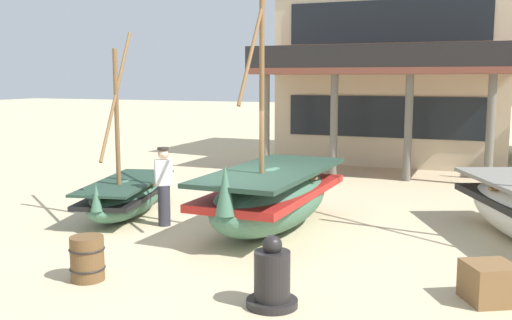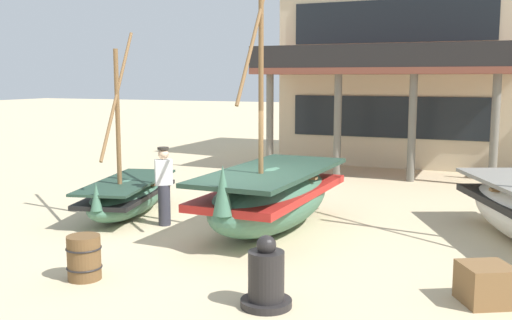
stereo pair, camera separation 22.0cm
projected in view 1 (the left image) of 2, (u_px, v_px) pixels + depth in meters
name	position (u px, v px, depth m)	size (l,w,h in m)	color
ground_plane	(237.00, 236.00, 11.78)	(120.00, 120.00, 0.00)	#CCB78E
fishing_boat_near_left	(126.00, 196.00, 13.41)	(2.07, 3.71, 4.16)	#427056
fishing_boat_far_right	(272.00, 196.00, 12.22)	(1.96, 4.68, 6.30)	#427056
fisherman_by_hull	(164.00, 187.00, 12.47)	(0.42, 0.40, 1.68)	#33333D
capstan_winch	(272.00, 279.00, 8.09)	(0.72, 0.72, 1.01)	black
wooden_barrel	(87.00, 258.00, 9.15)	(0.56, 0.56, 0.70)	brown
cargo_crate	(490.00, 283.00, 8.28)	(0.67, 0.67, 0.56)	brown
harbor_building_main	(399.00, 71.00, 22.94)	(8.41, 9.13, 6.79)	beige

